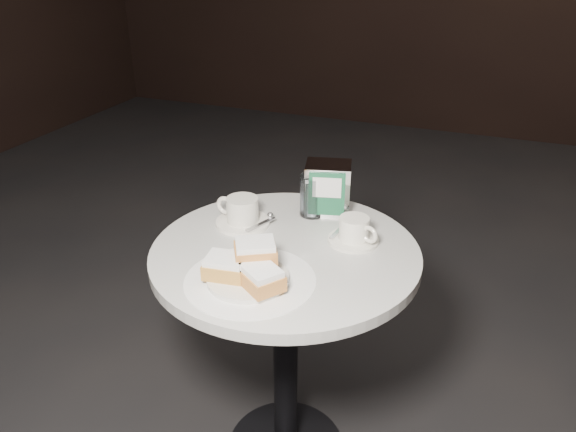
% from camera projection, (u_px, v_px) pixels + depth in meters
% --- Properties ---
extents(cafe_table, '(0.70, 0.70, 0.74)m').
position_uv_depth(cafe_table, '(285.00, 311.00, 1.54)').
color(cafe_table, black).
rests_on(cafe_table, ground).
extents(sugar_spill, '(0.34, 0.34, 0.00)m').
position_uv_depth(sugar_spill, '(250.00, 280.00, 1.32)').
color(sugar_spill, white).
rests_on(sugar_spill, cafe_table).
extents(beignet_plate, '(0.23, 0.23, 0.09)m').
position_uv_depth(beignet_plate, '(248.00, 270.00, 1.30)').
color(beignet_plate, silver).
rests_on(beignet_plate, cafe_table).
extents(coffee_cup_left, '(0.17, 0.17, 0.08)m').
position_uv_depth(coffee_cup_left, '(242.00, 213.00, 1.56)').
color(coffee_cup_left, white).
rests_on(coffee_cup_left, cafe_table).
extents(coffee_cup_right, '(0.18, 0.18, 0.07)m').
position_uv_depth(coffee_cup_right, '(354.00, 232.00, 1.47)').
color(coffee_cup_right, white).
rests_on(coffee_cup_right, cafe_table).
extents(water_glass_left, '(0.07, 0.07, 0.10)m').
position_uv_depth(water_glass_left, '(319.00, 193.00, 1.65)').
color(water_glass_left, white).
rests_on(water_glass_left, cafe_table).
extents(water_glass_right, '(0.08, 0.08, 0.12)m').
position_uv_depth(water_glass_right, '(313.00, 196.00, 1.61)').
color(water_glass_right, silver).
rests_on(water_glass_right, cafe_table).
extents(napkin_dispenser, '(0.15, 0.13, 0.15)m').
position_uv_depth(napkin_dispenser, '(328.00, 188.00, 1.61)').
color(napkin_dispenser, silver).
rests_on(napkin_dispenser, cafe_table).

